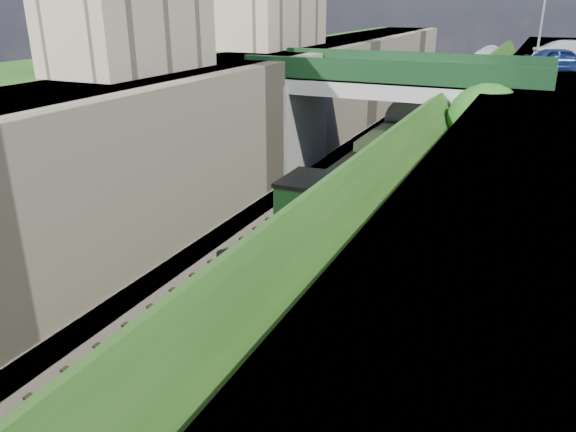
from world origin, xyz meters
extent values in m
cube|color=#473F38|center=(0.00, 20.00, 0.10)|extent=(10.00, 90.00, 0.20)
cube|color=#756B56|center=(-5.50, 20.00, 3.50)|extent=(1.00, 90.00, 7.00)
cube|color=#262628|center=(-9.00, 20.00, 3.50)|extent=(6.00, 90.00, 7.00)
cube|color=#262628|center=(9.50, 20.00, 3.12)|extent=(8.00, 90.00, 6.25)
cube|color=#1E4714|center=(5.00, 20.00, 2.70)|extent=(4.02, 90.00, 6.36)
sphere|color=#194C14|center=(5.30, -0.59, 3.39)|extent=(1.62, 1.62, 1.62)
sphere|color=#194C14|center=(6.26, 1.84, 4.95)|extent=(1.54, 1.54, 1.54)
sphere|color=#194C14|center=(5.80, 4.73, 4.19)|extent=(1.24, 1.24, 1.24)
sphere|color=#194C14|center=(4.95, 7.92, 2.82)|extent=(1.67, 1.67, 1.67)
sphere|color=#194C14|center=(5.39, 10.98, 3.53)|extent=(1.60, 1.60, 1.60)
sphere|color=#194C14|center=(5.61, 14.15, 3.89)|extent=(1.49, 1.49, 1.49)
sphere|color=#194C14|center=(4.37, 16.10, 1.87)|extent=(2.01, 2.01, 2.01)
sphere|color=#194C14|center=(5.28, 20.23, 3.35)|extent=(1.26, 1.26, 1.26)
sphere|color=#194C14|center=(6.14, 22.73, 4.76)|extent=(2.07, 2.07, 2.07)
sphere|color=#194C14|center=(4.65, 25.56, 2.33)|extent=(1.50, 1.50, 1.50)
sphere|color=#194C14|center=(5.01, 28.70, 2.91)|extent=(1.95, 1.95, 1.95)
sphere|color=#194C14|center=(4.47, 31.02, 2.05)|extent=(1.59, 1.59, 1.59)
sphere|color=#194C14|center=(5.00, 35.91, 2.90)|extent=(1.66, 1.66, 1.66)
sphere|color=#194C14|center=(5.77, 37.68, 4.15)|extent=(2.02, 2.02, 2.02)
sphere|color=#194C14|center=(4.12, 40.11, 1.47)|extent=(1.78, 1.78, 1.78)
sphere|color=#194C14|center=(5.42, 43.50, 3.58)|extent=(1.67, 1.67, 1.67)
sphere|color=#194C14|center=(3.65, 47.24, 0.70)|extent=(1.51, 1.51, 1.51)
sphere|color=#194C14|center=(3.82, 50.04, 0.98)|extent=(2.00, 2.00, 2.00)
sphere|color=#194C14|center=(4.56, 53.46, 2.18)|extent=(1.97, 1.97, 1.97)
sphere|color=#194C14|center=(4.62, 55.91, 2.28)|extent=(1.27, 1.27, 1.27)
sphere|color=#194C14|center=(4.57, 59.80, 2.20)|extent=(2.11, 2.11, 2.11)
cube|color=black|center=(-2.00, 20.00, 0.24)|extent=(2.50, 90.00, 0.07)
cube|color=brown|center=(-2.72, 20.00, 0.33)|extent=(0.08, 90.00, 0.14)
cube|color=brown|center=(-1.28, 20.00, 0.33)|extent=(0.08, 90.00, 0.14)
cube|color=black|center=(1.20, 20.00, 0.24)|extent=(2.50, 90.00, 0.07)
cube|color=brown|center=(0.48, 20.00, 0.33)|extent=(0.08, 90.00, 0.14)
cube|color=brown|center=(1.92, 20.00, 0.33)|extent=(0.08, 90.00, 0.14)
cube|color=gray|center=(0.50, 24.00, 5.70)|extent=(16.00, 6.00, 0.90)
cube|color=#13361A|center=(0.50, 21.15, 6.65)|extent=(16.00, 0.30, 1.20)
cube|color=#13361A|center=(0.50, 26.85, 6.65)|extent=(16.00, 0.30, 1.20)
cube|color=gray|center=(-5.50, 24.00, 2.85)|extent=(1.40, 6.40, 5.70)
cube|color=gray|center=(5.20, 24.00, 2.85)|extent=(2.40, 6.40, 5.70)
cube|color=gray|center=(-10.50, 30.00, 10.00)|extent=(5.00, 10.00, 6.00)
cube|color=gray|center=(-9.50, 14.00, 9.00)|extent=(4.00, 8.00, 4.00)
cylinder|color=black|center=(5.80, 19.83, 2.20)|extent=(0.30, 0.30, 4.40)
sphere|color=#194C14|center=(5.80, 19.83, 4.80)|extent=(3.60, 3.60, 3.60)
sphere|color=#194C14|center=(6.30, 20.63, 4.20)|extent=(2.40, 2.40, 2.40)
cylinder|color=gray|center=(7.30, 30.80, 9.25)|extent=(0.14, 0.14, 6.00)
imported|color=navy|center=(8.70, 28.70, 6.94)|extent=(4.38, 2.90, 1.39)
cube|color=black|center=(1.20, 6.91, 0.50)|extent=(2.40, 8.40, 0.60)
cube|color=black|center=(1.20, 7.91, 1.05)|extent=(2.70, 10.00, 0.35)
cube|color=maroon|center=(1.20, 2.81, 0.95)|extent=(2.70, 0.25, 0.70)
cylinder|color=black|center=(1.20, 7.11, 2.35)|extent=(1.90, 5.60, 1.90)
cylinder|color=black|center=(1.20, 3.81, 2.35)|extent=(1.96, 1.80, 1.96)
cylinder|color=white|center=(1.20, 2.83, 2.35)|extent=(1.10, 0.05, 1.10)
cylinder|color=black|center=(1.20, 3.81, 3.55)|extent=(0.44, 0.44, 0.90)
sphere|color=black|center=(1.20, 6.11, 3.35)|extent=(0.76, 0.76, 0.76)
cylinder|color=#A57F33|center=(1.20, 7.91, 3.45)|extent=(0.32, 0.32, 0.50)
cube|color=black|center=(1.20, 10.71, 2.50)|extent=(2.75, 2.40, 2.80)
cube|color=black|center=(1.20, 10.71, 3.95)|extent=(2.85, 2.50, 0.15)
cube|color=black|center=(-0.05, 4.31, 0.85)|extent=(0.60, 1.40, 0.90)
cube|color=black|center=(2.45, 4.31, 0.85)|extent=(0.60, 1.40, 0.90)
cube|color=black|center=(1.20, 15.11, 0.45)|extent=(2.30, 6.00, 0.50)
cube|color=black|center=(1.20, 15.11, 0.70)|extent=(2.60, 6.00, 0.50)
cube|color=black|center=(1.20, 15.11, 1.90)|extent=(2.70, 6.00, 2.40)
cube|color=black|center=(1.20, 15.11, 3.15)|extent=(2.50, 5.60, 0.20)
cube|color=black|center=(1.20, 27.71, 0.40)|extent=(2.30, 17.00, 0.40)
cube|color=black|center=(1.20, 27.71, 0.65)|extent=(2.50, 17.00, 0.50)
cube|color=black|center=(1.20, 27.71, 2.15)|extent=(2.80, 18.00, 2.70)
cube|color=slate|center=(1.20, 27.71, 3.65)|extent=(2.90, 18.00, 0.50)
cube|color=black|center=(1.20, 46.51, 0.40)|extent=(2.30, 17.00, 0.40)
cube|color=black|center=(1.20, 46.51, 0.65)|extent=(2.50, 17.00, 0.50)
cube|color=black|center=(1.20, 46.51, 2.15)|extent=(2.80, 18.00, 2.70)
cube|color=slate|center=(1.20, 46.51, 3.65)|extent=(2.90, 18.00, 0.50)
cube|color=black|center=(1.20, 65.31, 0.40)|extent=(2.30, 17.00, 0.40)
cube|color=black|center=(1.20, 65.31, 0.65)|extent=(2.50, 17.00, 0.50)
cube|color=black|center=(1.20, 65.31, 2.15)|extent=(2.80, 18.00, 2.70)
cube|color=slate|center=(1.20, 65.31, 3.65)|extent=(2.90, 18.00, 0.50)
camera|label=1|loc=(8.16, -7.52, 10.08)|focal=35.00mm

